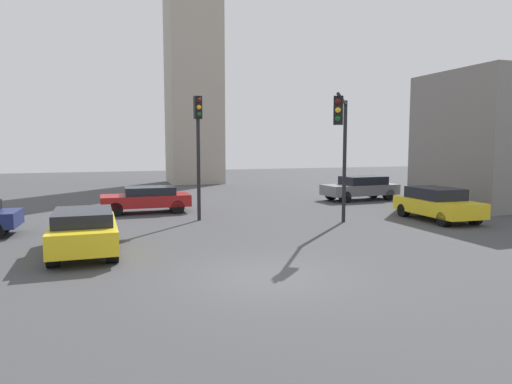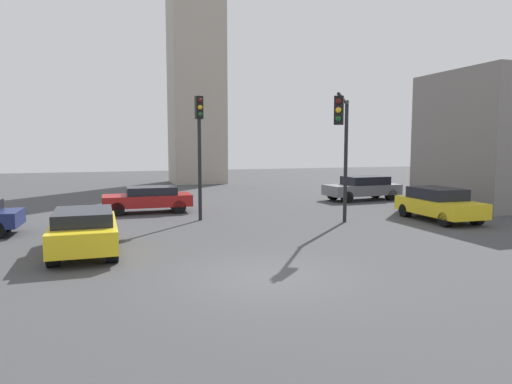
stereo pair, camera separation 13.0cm
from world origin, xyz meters
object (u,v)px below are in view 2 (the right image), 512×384
(traffic_light_1, at_px, (199,135))
(car_0, at_px, (363,188))
(car_6, at_px, (439,204))
(car_2, at_px, (84,230))
(traffic_light_2, at_px, (343,132))
(car_1, at_px, (148,198))

(traffic_light_1, bearing_deg, car_0, 108.48)
(traffic_light_1, distance_m, car_0, 12.28)
(car_0, bearing_deg, car_6, 80.56)
(car_2, bearing_deg, traffic_light_2, -83.81)
(car_1, bearing_deg, traffic_light_1, 122.70)
(traffic_light_2, height_order, car_0, traffic_light_2)
(car_0, bearing_deg, car_1, 1.89)
(car_1, distance_m, car_2, 8.87)
(car_0, height_order, car_2, car_0)
(traffic_light_2, distance_m, car_0, 10.96)
(traffic_light_2, xyz_separation_m, car_6, (5.31, 0.69, -3.13))
(car_0, distance_m, car_6, 7.88)
(traffic_light_1, height_order, traffic_light_2, traffic_light_1)
(traffic_light_2, bearing_deg, car_2, -50.45)
(traffic_light_1, distance_m, car_6, 11.20)
(traffic_light_1, distance_m, car_1, 4.91)
(traffic_light_1, xyz_separation_m, car_0, (11.05, 4.39, -3.06))
(car_2, bearing_deg, car_6, -83.47)
(traffic_light_2, height_order, car_6, traffic_light_2)
(traffic_light_1, height_order, car_6, traffic_light_1)
(traffic_light_2, distance_m, car_2, 10.22)
(car_1, relative_size, car_2, 0.99)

